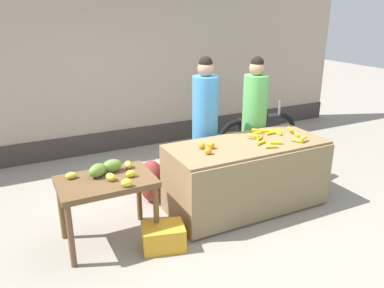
{
  "coord_description": "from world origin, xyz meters",
  "views": [
    {
      "loc": [
        -2.18,
        -3.65,
        2.43
      ],
      "look_at": [
        -0.28,
        0.15,
        0.91
      ],
      "focal_mm": 36.08,
      "sensor_mm": 36.0,
      "label": 1
    }
  ],
  "objects_px": {
    "vendor_woman_blue_shirt": "(205,125)",
    "parked_motorcycle": "(258,130)",
    "produce_sack": "(152,181)",
    "vendor_woman_green_shirt": "(254,121)",
    "produce_crate": "(163,237)"
  },
  "relations": [
    {
      "from": "parked_motorcycle",
      "to": "produce_crate",
      "type": "height_order",
      "value": "parked_motorcycle"
    },
    {
      "from": "vendor_woman_green_shirt",
      "to": "parked_motorcycle",
      "type": "xyz_separation_m",
      "value": [
        0.75,
        0.89,
        -0.51
      ]
    },
    {
      "from": "vendor_woman_blue_shirt",
      "to": "parked_motorcycle",
      "type": "bearing_deg",
      "value": 29.19
    },
    {
      "from": "vendor_woman_blue_shirt",
      "to": "produce_sack",
      "type": "bearing_deg",
      "value": -177.66
    },
    {
      "from": "parked_motorcycle",
      "to": "produce_sack",
      "type": "bearing_deg",
      "value": -159.15
    },
    {
      "from": "vendor_woman_green_shirt",
      "to": "produce_crate",
      "type": "relative_size",
      "value": 4.09
    },
    {
      "from": "parked_motorcycle",
      "to": "produce_crate",
      "type": "bearing_deg",
      "value": -143.6
    },
    {
      "from": "vendor_woman_blue_shirt",
      "to": "parked_motorcycle",
      "type": "height_order",
      "value": "vendor_woman_blue_shirt"
    },
    {
      "from": "parked_motorcycle",
      "to": "produce_sack",
      "type": "distance_m",
      "value": 2.47
    },
    {
      "from": "vendor_woman_green_shirt",
      "to": "produce_crate",
      "type": "distance_m",
      "value": 2.23
    },
    {
      "from": "vendor_woman_green_shirt",
      "to": "produce_sack",
      "type": "distance_m",
      "value": 1.68
    },
    {
      "from": "vendor_woman_blue_shirt",
      "to": "produce_crate",
      "type": "distance_m",
      "value": 1.7
    },
    {
      "from": "parked_motorcycle",
      "to": "produce_crate",
      "type": "distance_m",
      "value": 3.21
    },
    {
      "from": "parked_motorcycle",
      "to": "vendor_woman_green_shirt",
      "type": "bearing_deg",
      "value": -130.19
    },
    {
      "from": "vendor_woman_blue_shirt",
      "to": "parked_motorcycle",
      "type": "relative_size",
      "value": 1.15
    }
  ]
}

